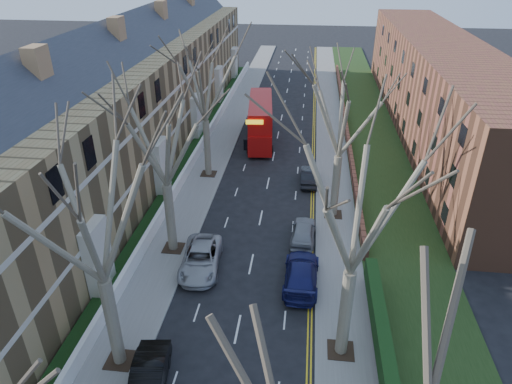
% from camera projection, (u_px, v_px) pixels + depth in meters
% --- Properties ---
extents(pavement_left, '(3.00, 102.00, 0.12)m').
position_uv_depth(pavement_left, '(226.00, 132.00, 52.50)').
color(pavement_left, slate).
rests_on(pavement_left, ground).
extents(pavement_right, '(3.00, 102.00, 0.12)m').
position_uv_depth(pavement_right, '(331.00, 137.00, 51.25)').
color(pavement_right, slate).
rests_on(pavement_right, ground).
extents(terrace_left, '(9.70, 78.00, 13.60)m').
position_uv_depth(terrace_left, '(131.00, 105.00, 43.70)').
color(terrace_left, '#98794D').
rests_on(terrace_left, ground).
extents(flats_right, '(13.97, 54.00, 10.00)m').
position_uv_depth(flats_right, '(437.00, 87.00, 51.19)').
color(flats_right, brown).
rests_on(flats_right, ground).
extents(front_wall_left, '(0.30, 78.00, 1.00)m').
position_uv_depth(front_wall_left, '(196.00, 155.00, 45.42)').
color(front_wall_left, white).
rests_on(front_wall_left, ground).
extents(grass_verge_right, '(6.00, 102.00, 0.06)m').
position_uv_depth(grass_verge_right, '(372.00, 138.00, 50.74)').
color(grass_verge_right, '#1C3112').
rests_on(grass_verge_right, ground).
extents(tree_left_mid, '(10.50, 10.50, 14.71)m').
position_uv_depth(tree_left_mid, '(88.00, 203.00, 19.15)').
color(tree_left_mid, '#6B5E4C').
rests_on(tree_left_mid, ground).
extents(tree_left_far, '(10.15, 10.15, 14.22)m').
position_uv_depth(tree_left_far, '(161.00, 127.00, 28.02)').
color(tree_left_far, '#6B5E4C').
rests_on(tree_left_far, ground).
extents(tree_left_dist, '(10.50, 10.50, 14.71)m').
position_uv_depth(tree_left_dist, '(203.00, 73.00, 38.33)').
color(tree_left_dist, '#6B5E4C').
rests_on(tree_left_dist, ground).
extents(tree_right_mid, '(10.50, 10.50, 14.71)m').
position_uv_depth(tree_right_mid, '(360.00, 195.00, 19.71)').
color(tree_right_mid, '#6B5E4C').
rests_on(tree_right_mid, ground).
extents(tree_right_far, '(10.15, 10.15, 14.22)m').
position_uv_depth(tree_right_far, '(343.00, 104.00, 32.07)').
color(tree_right_far, '#6B5E4C').
rests_on(tree_right_far, ground).
extents(double_decker_bus, '(3.47, 10.81, 4.45)m').
position_uv_depth(double_decker_bus, '(260.00, 122.00, 49.32)').
color(double_decker_bus, '#A70D0B').
rests_on(double_decker_bus, ground).
extents(car_left_mid, '(2.17, 4.69, 1.49)m').
position_uv_depth(car_left_mid, '(148.00, 379.00, 21.88)').
color(car_left_mid, black).
rests_on(car_left_mid, ground).
extents(car_left_far, '(2.89, 5.55, 1.49)m').
position_uv_depth(car_left_far, '(201.00, 259.00, 30.27)').
color(car_left_far, '#9D9EA3').
rests_on(car_left_far, ground).
extents(car_right_near, '(2.27, 5.36, 1.54)m').
position_uv_depth(car_right_near, '(301.00, 274.00, 28.85)').
color(car_right_near, navy).
rests_on(car_right_near, ground).
extents(car_right_mid, '(1.95, 4.37, 1.46)m').
position_uv_depth(car_right_mid, '(303.00, 232.00, 33.10)').
color(car_right_mid, gray).
rests_on(car_right_mid, ground).
extents(car_right_far, '(1.51, 4.17, 1.37)m').
position_uv_depth(car_right_far, '(309.00, 176.00, 41.18)').
color(car_right_far, black).
rests_on(car_right_far, ground).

